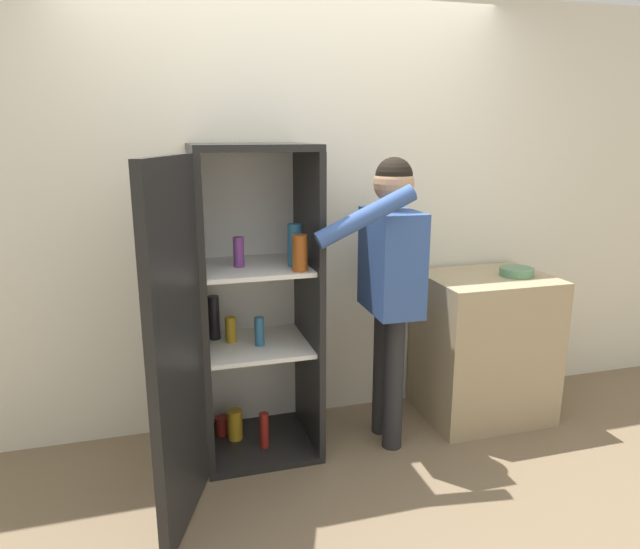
# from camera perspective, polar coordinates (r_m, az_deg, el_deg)

# --- Properties ---
(ground_plane) EXTENTS (12.00, 12.00, 0.00)m
(ground_plane) POSITION_cam_1_polar(r_m,az_deg,el_deg) (3.00, 2.24, -21.71)
(ground_plane) COLOR #7A664C
(wall_back) EXTENTS (7.00, 0.06, 2.55)m
(wall_back) POSITION_cam_1_polar(r_m,az_deg,el_deg) (3.42, -2.73, 5.92)
(wall_back) COLOR silver
(wall_back) RESTS_ON ground_plane
(refrigerator) EXTENTS (0.88, 1.18, 1.70)m
(refrigerator) POSITION_cam_1_polar(r_m,az_deg,el_deg) (3.03, -8.12, -3.66)
(refrigerator) COLOR black
(refrigerator) RESTS_ON ground_plane
(person) EXTENTS (0.63, 0.57, 1.63)m
(person) POSITION_cam_1_polar(r_m,az_deg,el_deg) (3.14, 6.98, 0.62)
(person) COLOR #262628
(person) RESTS_ON ground_plane
(counter) EXTENTS (0.75, 0.60, 0.91)m
(counter) POSITION_cam_1_polar(r_m,az_deg,el_deg) (3.74, 16.05, -6.89)
(counter) COLOR tan
(counter) RESTS_ON ground_plane
(bowl) EXTENTS (0.20, 0.20, 0.05)m
(bowl) POSITION_cam_1_polar(r_m,az_deg,el_deg) (3.66, 19.05, 0.26)
(bowl) COLOR #517F5B
(bowl) RESTS_ON counter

